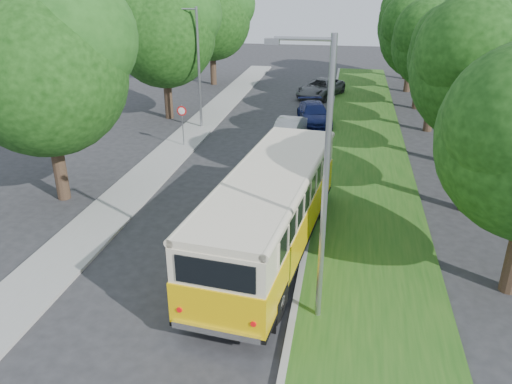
% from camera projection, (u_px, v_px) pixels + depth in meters
% --- Properties ---
extents(ground, '(120.00, 120.00, 0.00)m').
position_uv_depth(ground, '(200.00, 260.00, 17.57)').
color(ground, '#29292B').
rests_on(ground, ground).
extents(curb, '(0.20, 70.00, 0.15)m').
position_uv_depth(curb, '(314.00, 206.00, 21.45)').
color(curb, gray).
rests_on(curb, ground).
extents(grass_verge, '(4.50, 70.00, 0.13)m').
position_uv_depth(grass_verge, '(369.00, 211.00, 21.06)').
color(grass_verge, '#1E4F15').
rests_on(grass_verge, ground).
extents(sidewalk, '(2.20, 70.00, 0.12)m').
position_uv_depth(sidewalk, '(130.00, 193.00, 22.86)').
color(sidewalk, gray).
rests_on(sidewalk, ground).
extents(treeline, '(24.27, 41.91, 9.46)m').
position_uv_depth(treeline, '(327.00, 33.00, 30.90)').
color(treeline, '#332319').
rests_on(treeline, ground).
extents(lamppost_near, '(1.71, 0.16, 8.00)m').
position_uv_depth(lamppost_near, '(322.00, 179.00, 12.87)').
color(lamppost_near, gray).
rests_on(lamppost_near, ground).
extents(lamppost_far, '(1.71, 0.16, 7.50)m').
position_uv_depth(lamppost_far, '(197.00, 64.00, 31.14)').
color(lamppost_far, gray).
rests_on(lamppost_far, ground).
extents(warning_sign, '(0.56, 0.10, 2.50)m').
position_uv_depth(warning_sign, '(182.00, 118.00, 28.44)').
color(warning_sign, gray).
rests_on(warning_sign, ground).
extents(vintage_bus, '(3.94, 11.05, 3.21)m').
position_uv_depth(vintage_bus, '(270.00, 213.00, 17.34)').
color(vintage_bus, yellow).
rests_on(vintage_bus, ground).
extents(car_silver, '(2.39, 4.25, 1.37)m').
position_uv_depth(car_silver, '(285.00, 159.00, 25.20)').
color(car_silver, '#B3B3B8').
rests_on(car_silver, ground).
extents(car_white, '(2.00, 4.23, 1.34)m').
position_uv_depth(car_white, '(288.00, 130.00, 29.97)').
color(car_white, silver).
rests_on(car_white, ground).
extents(car_blue, '(2.94, 5.09, 1.39)m').
position_uv_depth(car_blue, '(314.00, 114.00, 33.35)').
color(car_blue, navy).
rests_on(car_blue, ground).
extents(car_grey, '(4.25, 5.87, 1.49)m').
position_uv_depth(car_grey, '(320.00, 88.00, 40.75)').
color(car_grey, '#515458').
rests_on(car_grey, ground).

